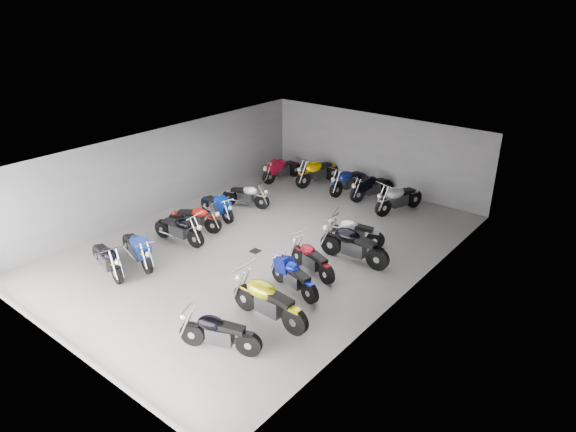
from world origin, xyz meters
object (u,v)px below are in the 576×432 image
motorcycle_right_f (354,232)px  motorcycle_right_e (353,245)px  motorcycle_left_a (107,259)px  motorcycle_left_e (217,206)px  motorcycle_left_d (195,218)px  motorcycle_back_b (317,172)px  motorcycle_back_c (348,181)px  motorcycle_back_d (372,187)px  motorcycle_right_c (293,276)px  motorcycle_left_c (179,229)px  motorcycle_back_e (399,198)px  motorcycle_right_a (219,332)px  drain_grate (255,251)px  motorcycle_left_f (246,195)px  motorcycle_right_b (268,301)px  motorcycle_right_d (312,259)px  motorcycle_left_b (137,249)px  motorcycle_back_a (281,169)px

motorcycle_right_f → motorcycle_right_e: bearing=-166.6°
motorcycle_left_a → motorcycle_left_e: size_ratio=1.05×
motorcycle_left_d → motorcycle_back_b: 6.55m
motorcycle_back_c → motorcycle_back_d: 1.10m
motorcycle_left_e → motorcycle_right_f: 5.31m
motorcycle_right_c → motorcycle_right_f: size_ratio=1.02×
motorcycle_left_c → motorcycle_back_e: motorcycle_back_e is taller
motorcycle_left_d → motorcycle_right_f: size_ratio=0.98×
motorcycle_right_c → motorcycle_back_c: bearing=35.3°
motorcycle_left_d → motorcycle_right_a: size_ratio=0.99×
motorcycle_right_c → motorcycle_back_b: (-4.59, 7.48, 0.09)m
drain_grate → motorcycle_left_f: bearing=137.3°
motorcycle_right_f → motorcycle_back_b: bearing=31.2°
motorcycle_left_d → motorcycle_right_a: motorcycle_right_a is taller
motorcycle_right_b → motorcycle_back_d: size_ratio=1.17×
motorcycle_right_b → motorcycle_back_e: motorcycle_right_b is taller
motorcycle_left_c → motorcycle_right_b: motorcycle_right_b is taller
motorcycle_left_e → motorcycle_right_d: size_ratio=1.01×
motorcycle_left_c → motorcycle_right_f: motorcycle_left_c is taller
motorcycle_right_d → motorcycle_back_e: 5.82m
motorcycle_right_c → motorcycle_right_a: bearing=-162.0°
motorcycle_left_f → motorcycle_right_e: size_ratio=0.81×
motorcycle_left_b → motorcycle_right_a: size_ratio=1.09×
motorcycle_right_b → motorcycle_back_d: bearing=14.1°
motorcycle_back_a → motorcycle_back_c: 3.20m
motorcycle_left_d → motorcycle_right_d: 4.94m
drain_grate → motorcycle_back_c: size_ratio=0.14×
motorcycle_right_b → motorcycle_right_e: motorcycle_right_b is taller
drain_grate → motorcycle_right_e: motorcycle_right_e is taller
motorcycle_left_e → motorcycle_left_f: bearing=-174.4°
motorcycle_left_e → motorcycle_right_b: (5.74, -3.74, 0.10)m
motorcycle_right_b → motorcycle_back_e: (-0.76, 8.46, -0.02)m
motorcycle_right_a → motorcycle_left_b: bearing=51.8°
motorcycle_left_e → motorcycle_back_a: bearing=-161.0°
motorcycle_left_c → motorcycle_left_d: 1.00m
motorcycle_right_f → motorcycle_left_d: bearing=100.8°
motorcycle_right_a → motorcycle_back_a: size_ratio=0.90×
motorcycle_right_a → motorcycle_right_e: size_ratio=0.82×
motorcycle_right_e → motorcycle_left_d: bearing=103.0°
motorcycle_left_b → motorcycle_right_f: motorcycle_left_b is taller
motorcycle_left_f → motorcycle_back_b: (0.67, 3.79, 0.09)m
drain_grate → motorcycle_back_d: 6.40m
motorcycle_left_c → motorcycle_right_a: motorcycle_left_c is taller
motorcycle_left_c → motorcycle_right_a: size_ratio=1.07×
motorcycle_left_c → motorcycle_right_c: motorcycle_left_c is taller
motorcycle_right_a → motorcycle_back_d: 10.80m
motorcycle_left_c → motorcycle_back_d: (3.00, 7.47, 0.01)m
motorcycle_right_d → motorcycle_back_d: bearing=30.6°
motorcycle_right_b → motorcycle_back_b: bearing=29.1°
drain_grate → motorcycle_right_f: (2.26, 2.41, 0.47)m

